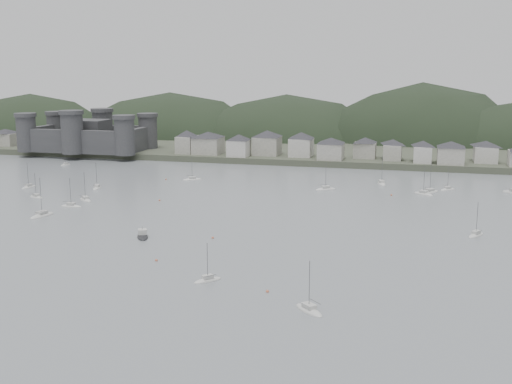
# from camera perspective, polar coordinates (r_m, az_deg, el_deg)

# --- Properties ---
(ground) EXTENTS (900.00, 900.00, 0.00)m
(ground) POSITION_cam_1_polar(r_m,az_deg,el_deg) (141.90, -7.84, -8.06)
(ground) COLOR slate
(ground) RESTS_ON ground
(far_shore_land) EXTENTS (900.00, 250.00, 3.00)m
(far_shore_land) POSITION_cam_1_polar(r_m,az_deg,el_deg) (424.07, 7.65, 4.96)
(far_shore_land) COLOR #383D2D
(far_shore_land) RESTS_ON ground
(forested_ridge) EXTENTS (851.55, 103.94, 102.57)m
(forested_ridge) POSITION_cam_1_polar(r_m,az_deg,el_deg) (399.87, 7.82, 2.74)
(forested_ridge) COLOR black
(forested_ridge) RESTS_ON ground
(castle) EXTENTS (66.00, 43.00, 20.00)m
(castle) POSITION_cam_1_polar(r_m,az_deg,el_deg) (350.62, -14.80, 4.97)
(castle) COLOR #353537
(castle) RESTS_ON far_shore_land
(waterfront_town) EXTENTS (451.48, 28.46, 12.92)m
(waterfront_town) POSITION_cam_1_polar(r_m,az_deg,el_deg) (309.07, 14.38, 3.77)
(waterfront_town) COLOR gray
(waterfront_town) RESTS_ON far_shore_land
(sailboat_lead) EXTENTS (7.78, 6.98, 10.88)m
(sailboat_lead) POSITION_cam_1_polar(r_m,az_deg,el_deg) (233.17, -15.04, -0.68)
(sailboat_lead) COLOR beige
(sailboat_lead) RESTS_ON ground
(moored_fleet) EXTENTS (250.30, 163.15, 13.31)m
(moored_fleet) POSITION_cam_1_polar(r_m,az_deg,el_deg) (212.52, 0.45, -1.43)
(moored_fleet) COLOR beige
(moored_fleet) RESTS_ON ground
(motor_launch_far) EXTENTS (6.44, 8.71, 3.97)m
(motor_launch_far) POSITION_cam_1_polar(r_m,az_deg,el_deg) (179.48, -10.12, -3.93)
(motor_launch_far) COLOR black
(motor_launch_far) RESTS_ON ground
(mooring_buoys) EXTENTS (182.38, 121.53, 0.70)m
(mooring_buoys) POSITION_cam_1_polar(r_m,az_deg,el_deg) (195.61, -2.79, -2.55)
(mooring_buoys) COLOR #C16040
(mooring_buoys) RESTS_ON ground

